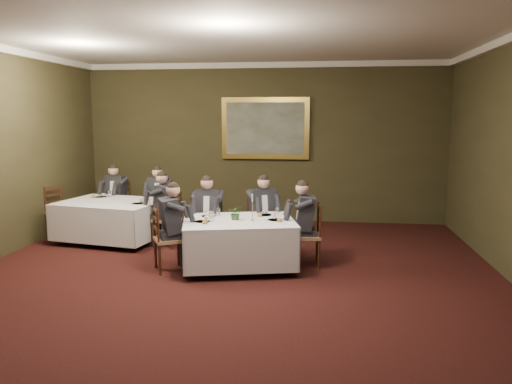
% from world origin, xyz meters
% --- Properties ---
extents(ground, '(10.00, 10.00, 0.00)m').
position_xyz_m(ground, '(0.00, 0.00, 0.00)').
color(ground, black).
rests_on(ground, ground).
extents(ceiling, '(8.00, 10.00, 0.10)m').
position_xyz_m(ceiling, '(0.00, 0.00, 3.50)').
color(ceiling, silver).
rests_on(ceiling, back_wall).
extents(back_wall, '(8.00, 0.10, 3.50)m').
position_xyz_m(back_wall, '(0.00, 5.00, 1.75)').
color(back_wall, '#36311B').
rests_on(back_wall, ground).
extents(crown_molding, '(8.00, 10.00, 0.12)m').
position_xyz_m(crown_molding, '(0.00, 0.00, 3.44)').
color(crown_molding, white).
rests_on(crown_molding, back_wall).
extents(table_main, '(1.96, 1.66, 0.67)m').
position_xyz_m(table_main, '(0.05, 1.32, 0.45)').
color(table_main, black).
rests_on(table_main, ground).
extents(table_second, '(2.06, 1.71, 0.67)m').
position_xyz_m(table_second, '(-2.60, 2.69, 0.45)').
color(table_second, black).
rests_on(table_second, ground).
extents(chair_main_backleft, '(0.44, 0.42, 1.00)m').
position_xyz_m(chair_main_backleft, '(-0.59, 2.07, 0.28)').
color(chair_main_backleft, '#8E6648').
rests_on(chair_main_backleft, ground).
extents(diner_main_backleft, '(0.42, 0.48, 1.35)m').
position_xyz_m(diner_main_backleft, '(-0.59, 2.05, 0.51)').
color(diner_main_backleft, black).
rests_on(diner_main_backleft, chair_main_backleft).
extents(chair_main_backright, '(0.58, 0.58, 1.00)m').
position_xyz_m(chair_main_backright, '(0.29, 2.28, 0.28)').
color(chair_main_backright, '#8E6648').
rests_on(chair_main_backright, ground).
extents(diner_main_backright, '(0.58, 0.61, 1.35)m').
position_xyz_m(diner_main_backright, '(0.30, 2.27, 0.51)').
color(diner_main_backright, black).
rests_on(diner_main_backright, chair_main_backright).
extents(chair_main_endleft, '(0.58, 0.59, 1.00)m').
position_xyz_m(chair_main_endleft, '(-0.99, 1.07, 0.28)').
color(chair_main_endleft, '#8E6648').
rests_on(chair_main_endleft, ground).
extents(diner_main_endleft, '(0.61, 0.58, 1.35)m').
position_xyz_m(diner_main_endleft, '(-0.98, 1.07, 0.51)').
color(diner_main_endleft, black).
rests_on(diner_main_endleft, chair_main_endleft).
extents(chair_main_endright, '(0.46, 0.48, 1.00)m').
position_xyz_m(chair_main_endright, '(1.10, 1.57, 0.28)').
color(chair_main_endright, '#8E6648').
rests_on(chair_main_endright, ground).
extents(diner_main_endright, '(0.51, 0.45, 1.35)m').
position_xyz_m(diner_main_endright, '(1.09, 1.57, 0.51)').
color(diner_main_endright, black).
rests_on(diner_main_endright, chair_main_endright).
extents(chair_sec_backleft, '(0.53, 0.51, 1.00)m').
position_xyz_m(chair_sec_backleft, '(-2.92, 3.71, 0.28)').
color(chair_sec_backleft, '#8E6648').
rests_on(chair_sec_backleft, ground).
extents(diner_sec_backleft, '(0.50, 0.56, 1.35)m').
position_xyz_m(diner_sec_backleft, '(-2.92, 3.70, 0.51)').
color(diner_sec_backleft, black).
rests_on(diner_sec_backleft, chair_sec_backleft).
extents(chair_sec_backright, '(0.45, 0.43, 1.00)m').
position_xyz_m(chair_sec_backright, '(-1.95, 3.54, 0.28)').
color(chair_sec_backright, '#8E6648').
rests_on(chair_sec_backright, ground).
extents(diner_sec_backright, '(0.43, 0.49, 1.35)m').
position_xyz_m(diner_sec_backright, '(-1.95, 3.52, 0.51)').
color(diner_sec_backright, black).
rests_on(diner_sec_backright, chair_sec_backright).
extents(chair_sec_endright, '(0.50, 0.51, 1.00)m').
position_xyz_m(chair_sec_endright, '(-1.45, 2.48, 0.28)').
color(chair_sec_endright, '#8E6648').
rests_on(chair_sec_endright, ground).
extents(diner_sec_endright, '(0.55, 0.49, 1.35)m').
position_xyz_m(diner_sec_endright, '(-1.46, 2.49, 0.51)').
color(diner_sec_endright, black).
rests_on(diner_sec_endright, chair_sec_endright).
extents(chair_sec_endleft, '(0.56, 0.57, 1.00)m').
position_xyz_m(chair_sec_endleft, '(-3.75, 2.90, 0.28)').
color(chair_sec_endleft, '#8E6648').
rests_on(chair_sec_endleft, ground).
extents(centerpiece, '(0.23, 0.20, 0.24)m').
position_xyz_m(centerpiece, '(0.01, 1.33, 0.88)').
color(centerpiece, '#2D5926').
rests_on(centerpiece, table_main).
extents(candlestick, '(0.06, 0.06, 0.42)m').
position_xyz_m(candlestick, '(0.27, 1.32, 0.92)').
color(candlestick, '#B47E37').
rests_on(candlestick, table_main).
extents(place_setting_table_main, '(0.33, 0.31, 0.14)m').
position_xyz_m(place_setting_table_main, '(-0.42, 1.59, 0.80)').
color(place_setting_table_main, white).
rests_on(place_setting_table_main, table_main).
extents(place_setting_table_second, '(0.33, 0.31, 0.14)m').
position_xyz_m(place_setting_table_second, '(-2.97, 3.19, 0.80)').
color(place_setting_table_second, white).
rests_on(place_setting_table_second, table_second).
extents(painting, '(1.94, 0.09, 1.35)m').
position_xyz_m(painting, '(0.05, 4.94, 2.08)').
color(painting, gold).
rests_on(painting, back_wall).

